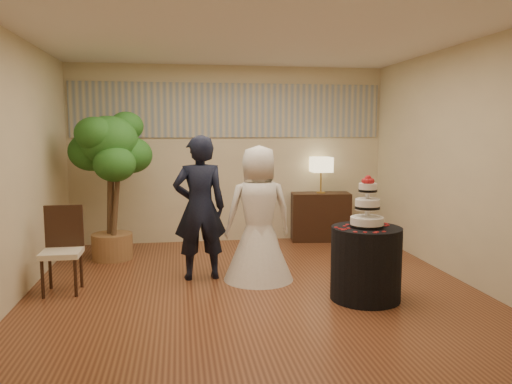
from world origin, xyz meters
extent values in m
cube|color=brown|center=(0.00, 0.00, 0.00)|extent=(5.00, 5.00, 0.00)
cube|color=white|center=(0.00, 0.00, 2.80)|extent=(5.00, 5.00, 0.00)
cube|color=beige|center=(0.00, 2.50, 1.40)|extent=(5.00, 0.06, 2.80)
cube|color=beige|center=(0.00, -2.50, 1.40)|extent=(5.00, 0.06, 2.80)
cube|color=beige|center=(-2.50, 0.00, 1.40)|extent=(0.06, 5.00, 2.80)
cube|color=beige|center=(2.50, 0.00, 1.40)|extent=(0.06, 5.00, 2.80)
cube|color=#9EA095|center=(0.00, 2.48, 2.10)|extent=(4.90, 0.02, 0.85)
imported|color=black|center=(-0.57, 0.45, 0.87)|extent=(0.66, 0.47, 1.73)
imported|color=white|center=(0.12, 0.30, 0.81)|extent=(0.90, 0.90, 1.62)
cylinder|color=black|center=(1.12, -0.58, 0.39)|extent=(0.83, 0.83, 0.78)
cube|color=black|center=(1.45, 2.27, 0.39)|extent=(0.98, 0.53, 0.78)
camera|label=1|loc=(-0.81, -5.47, 1.79)|focal=35.00mm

